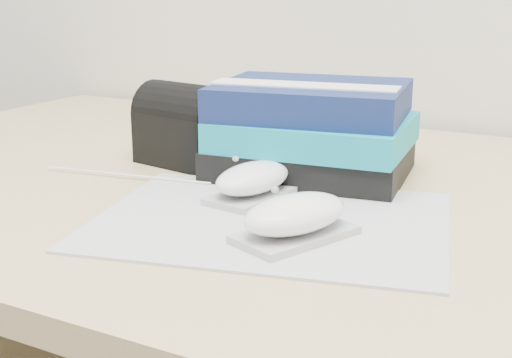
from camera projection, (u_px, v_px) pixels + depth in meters
The scene contains 7 objects.
desk at pixel (385, 356), 0.93m from camera, with size 1.60×0.80×0.73m.
mousepad at pixel (271, 220), 0.73m from camera, with size 0.36×0.28×0.00m, color #9B9AA2.
mouse_rear at pixel (253, 181), 0.80m from camera, with size 0.08×0.12×0.05m.
mouse_front at pixel (295, 217), 0.67m from camera, with size 0.10×0.13×0.05m.
usb_cable at pixel (126, 175), 0.89m from camera, with size 0.00×0.00×0.23m, color white.
book_stack at pixel (312, 130), 0.89m from camera, with size 0.26×0.22×0.12m.
pouch at pixel (185, 125), 0.95m from camera, with size 0.13×0.10×0.11m.
Camera 1 is at (0.25, 0.83, 0.97)m, focal length 50.00 mm.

